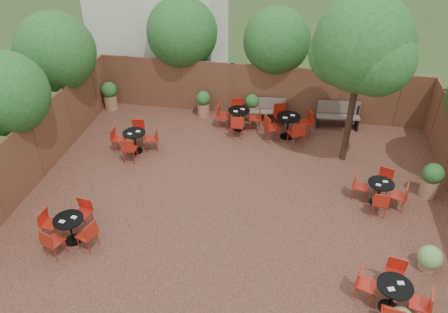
# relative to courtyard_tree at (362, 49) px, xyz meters

# --- Properties ---
(ground) EXTENTS (80.00, 80.00, 0.00)m
(ground) POSITION_rel_courtyard_tree_xyz_m (-3.03, -2.49, -3.68)
(ground) COLOR #354F23
(ground) RESTS_ON ground
(courtyard_paving) EXTENTS (12.00, 10.00, 0.02)m
(courtyard_paving) POSITION_rel_courtyard_tree_xyz_m (-3.03, -2.49, -3.67)
(courtyard_paving) COLOR #351B15
(courtyard_paving) RESTS_ON ground
(fence_back) EXTENTS (12.00, 0.08, 2.00)m
(fence_back) POSITION_rel_courtyard_tree_xyz_m (-3.03, 2.51, -2.68)
(fence_back) COLOR brown
(fence_back) RESTS_ON ground
(fence_left) EXTENTS (0.08, 10.00, 2.00)m
(fence_left) POSITION_rel_courtyard_tree_xyz_m (-9.03, -2.49, -2.68)
(fence_left) COLOR brown
(fence_left) RESTS_ON ground
(overhang_foliage) EXTENTS (15.71, 10.44, 2.64)m
(overhang_foliage) POSITION_rel_courtyard_tree_xyz_m (-4.97, 0.74, -0.96)
(overhang_foliage) COLOR #1E571C
(overhang_foliage) RESTS_ON ground
(courtyard_tree) EXTENTS (2.87, 2.79, 5.20)m
(courtyard_tree) POSITION_rel_courtyard_tree_xyz_m (0.00, 0.00, 0.00)
(courtyard_tree) COLOR black
(courtyard_tree) RESTS_ON courtyard_paving
(park_bench_left) EXTENTS (1.42, 0.59, 0.85)m
(park_bench_left) POSITION_rel_courtyard_tree_xyz_m (-2.68, 2.13, -3.22)
(park_bench_left) COLOR brown
(park_bench_left) RESTS_ON courtyard_paving
(park_bench_right) EXTENTS (1.55, 0.62, 0.94)m
(park_bench_right) POSITION_rel_courtyard_tree_xyz_m (-0.12, 2.14, -3.18)
(park_bench_right) COLOR brown
(park_bench_right) RESTS_ON courtyard_paving
(bistro_tables) EXTENTS (9.22, 8.55, 0.94)m
(bistro_tables) POSITION_rel_courtyard_tree_xyz_m (-2.92, -1.61, -3.23)
(bistro_tables) COLOR black
(bistro_tables) RESTS_ON courtyard_paving
(planters) EXTENTS (11.58, 4.27, 1.11)m
(planters) POSITION_rel_courtyard_tree_xyz_m (-3.78, 1.08, -3.10)
(planters) COLOR #9A6B4D
(planters) RESTS_ON courtyard_paving
(low_shrubs) EXTENTS (1.82, 2.81, 0.65)m
(low_shrubs) POSITION_rel_courtyard_tree_xyz_m (1.63, -5.72, -3.37)
(low_shrubs) COLOR #9A6B4D
(low_shrubs) RESTS_ON courtyard_paving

